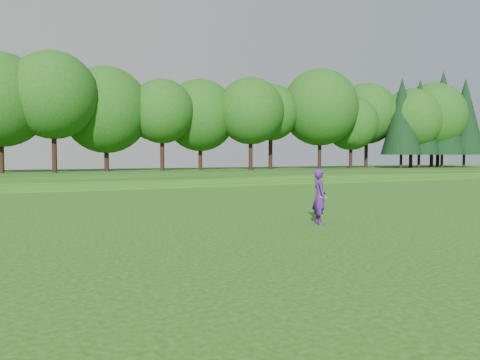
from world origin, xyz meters
name	(u,v)px	position (x,y,z in m)	size (l,w,h in m)	color
ground	(325,228)	(0.00, 0.00, 0.00)	(140.00, 140.00, 0.00)	#18440D
berm	(117,176)	(0.00, 34.00, 0.30)	(130.00, 30.00, 0.60)	#18440D
walking_path	(156,188)	(0.00, 20.00, 0.02)	(130.00, 1.60, 0.04)	gray
treeline	(109,99)	(0.00, 38.00, 8.10)	(104.00, 7.00, 15.00)	#1A430F
woman	(319,196)	(0.26, 0.67, 0.92)	(0.62, 0.77, 1.84)	#461972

